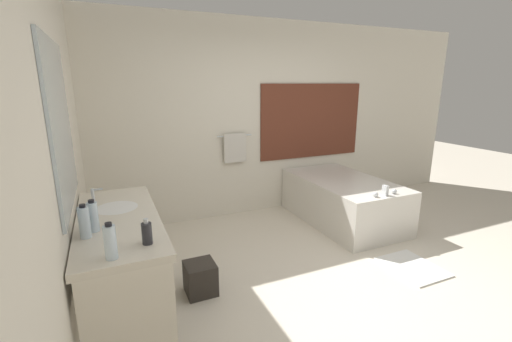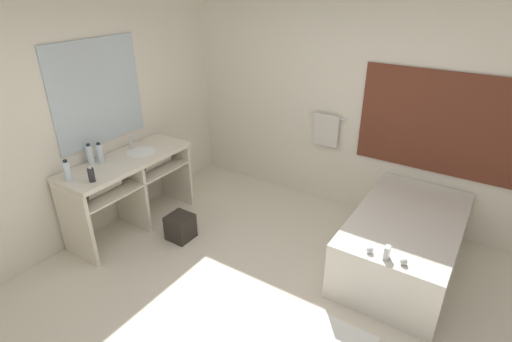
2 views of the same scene
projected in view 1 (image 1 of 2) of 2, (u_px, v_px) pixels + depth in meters
ground_plane at (347, 288)px, 3.19m from camera, size 16.00×16.00×0.00m
wall_back_with_blinds at (255, 120)px, 4.84m from camera, size 7.40×0.13×2.70m
wall_left_with_mirror at (52, 171)px, 1.98m from camera, size 0.08×7.40×2.70m
vanity_counter at (121, 245)px, 2.64m from camera, size 0.58×1.50×0.88m
sink_faucet at (94, 200)px, 2.68m from camera, size 0.09×0.04×0.18m
bathtub at (343, 198)px, 4.67m from camera, size 0.97×1.69×0.71m
water_bottle_1 at (110, 242)px, 1.93m from camera, size 0.07×0.07×0.22m
water_bottle_2 at (93, 217)px, 2.30m from camera, size 0.07×0.07×0.22m
water_bottle_3 at (84, 222)px, 2.20m from camera, size 0.07×0.07×0.23m
soap_dispenser at (147, 233)px, 2.12m from camera, size 0.06×0.06×0.17m
waste_bin at (200, 278)px, 3.08m from camera, size 0.27×0.27×0.29m
bath_mat at (413, 267)px, 3.53m from camera, size 0.48×0.60×0.02m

